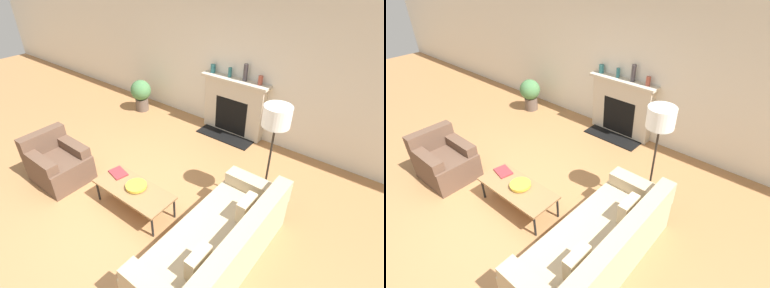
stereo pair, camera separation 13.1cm
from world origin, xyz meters
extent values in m
plane|color=#A87547|center=(0.00, 0.00, 0.00)|extent=(18.00, 18.00, 0.00)
cube|color=silver|center=(0.00, 3.10, 1.45)|extent=(18.00, 0.06, 2.90)
cube|color=beige|center=(0.09, 2.97, 0.56)|extent=(1.31, 0.20, 1.13)
cube|color=black|center=(0.09, 2.88, 0.41)|extent=(0.72, 0.04, 0.73)
cube|color=black|center=(0.09, 2.69, 0.01)|extent=(1.18, 0.40, 0.02)
cube|color=beige|center=(0.09, 2.94, 1.15)|extent=(1.43, 0.28, 0.05)
cube|color=tan|center=(1.57, 0.15, 0.23)|extent=(0.90, 2.16, 0.45)
cube|color=tan|center=(1.94, 0.15, 0.62)|extent=(0.20, 2.16, 0.34)
cube|color=tan|center=(1.57, 1.12, 0.54)|extent=(0.83, 0.22, 0.18)
cube|color=beige|center=(1.71, 0.64, 0.59)|extent=(0.12, 0.32, 0.28)
cube|color=beige|center=(1.71, -0.33, 0.59)|extent=(0.12, 0.32, 0.28)
cube|color=brown|center=(-1.31, -0.13, 0.22)|extent=(0.87, 0.75, 0.44)
cube|color=brown|center=(-1.66, -0.13, 0.61)|extent=(0.18, 0.75, 0.35)
cube|color=brown|center=(-1.31, -0.41, 0.51)|extent=(0.79, 0.18, 0.16)
cube|color=brown|center=(-1.31, 0.16, 0.51)|extent=(0.79, 0.18, 0.16)
cube|color=olive|center=(0.16, 0.16, 0.37)|extent=(1.23, 0.52, 0.03)
cylinder|color=black|center=(-0.41, -0.06, 0.18)|extent=(0.03, 0.03, 0.35)
cylinder|color=black|center=(0.74, -0.06, 0.18)|extent=(0.03, 0.03, 0.35)
cylinder|color=black|center=(-0.41, 0.38, 0.18)|extent=(0.03, 0.03, 0.35)
cylinder|color=black|center=(0.74, 0.38, 0.18)|extent=(0.03, 0.03, 0.35)
cylinder|color=gold|center=(0.19, 0.20, 0.39)|extent=(0.11, 0.11, 0.01)
cylinder|color=gold|center=(0.19, 0.20, 0.42)|extent=(0.30, 0.30, 0.04)
cube|color=#9E2D33|center=(-0.27, 0.25, 0.39)|extent=(0.32, 0.25, 0.02)
cylinder|color=black|center=(1.60, 1.43, 0.01)|extent=(0.31, 0.31, 0.03)
cylinder|color=black|center=(1.60, 1.43, 0.71)|extent=(0.03, 0.03, 1.36)
cylinder|color=white|center=(1.60, 1.43, 1.49)|extent=(0.37, 0.37, 0.28)
cylinder|color=#28666B|center=(-0.45, 2.97, 1.26)|extent=(0.10, 0.10, 0.17)
cylinder|color=#28666B|center=(-0.05, 2.97, 1.27)|extent=(0.07, 0.07, 0.18)
cylinder|color=#3D383D|center=(0.28, 2.97, 1.34)|extent=(0.08, 0.08, 0.32)
cylinder|color=brown|center=(0.60, 2.97, 1.26)|extent=(0.08, 0.08, 0.17)
cylinder|color=brown|center=(-2.14, 2.51, 0.15)|extent=(0.30, 0.30, 0.30)
sphere|color=#477A47|center=(-2.14, 2.51, 0.51)|extent=(0.47, 0.47, 0.47)
camera|label=1|loc=(2.83, -1.85, 3.25)|focal=28.00mm
camera|label=2|loc=(2.93, -1.77, 3.25)|focal=28.00mm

